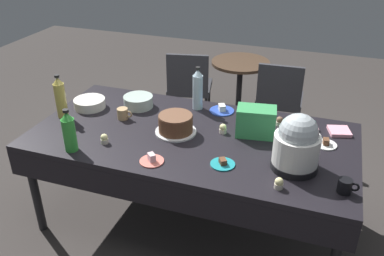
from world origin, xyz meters
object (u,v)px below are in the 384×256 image
object	(u,v)px
dessert_plate_teal	(223,163)
soda_bottle_water	(198,90)
cupcake_cocoa	(223,129)
coffee_mug_tan	(123,114)
cupcake_berry	(280,121)
soda_bottle_lime_soda	(69,132)
cupcake_vanilla	(104,139)
soda_carton	(256,122)
maroon_chair_left	(189,84)
dessert_plate_white	(326,144)
soda_bottle_ginger_ale	(60,98)
coffee_mug_black	(345,186)
cupcake_lemon	(279,183)
dessert_plate_cobalt	(222,110)
dessert_plate_coral	(152,160)
cupcake_rose	(313,125)
ceramic_snack_bowl	(90,103)
slow_cooker	(297,144)
frosted_layer_cake	(176,124)
glass_salad_bowl	(138,101)
round_cafe_table	(240,81)
potluck_table	(192,142)
maroon_chair_right	(279,96)

from	to	relation	value
dessert_plate_teal	soda_bottle_water	size ratio (longest dim) A/B	0.45
cupcake_cocoa	coffee_mug_tan	world-z (taller)	coffee_mug_tan
cupcake_berry	soda_bottle_lime_soda	xyz separation A→B (m)	(-1.21, -0.78, 0.10)
cupcake_vanilla	soda_carton	world-z (taller)	soda_carton
soda_carton	maroon_chair_left	xyz separation A→B (m)	(-0.94, 1.29, -0.36)
dessert_plate_white	soda_bottle_ginger_ale	size ratio (longest dim) A/B	0.45
coffee_mug_black	cupcake_lemon	bearing A→B (deg)	-166.78
cupcake_lemon	dessert_plate_cobalt	bearing A→B (deg)	124.10
cupcake_cocoa	dessert_plate_coral	bearing A→B (deg)	-122.42
cupcake_vanilla	maroon_chair_left	distance (m)	1.75
cupcake_rose	cupcake_berry	size ratio (longest dim) A/B	1.00
soda_bottle_water	ceramic_snack_bowl	bearing A→B (deg)	-161.61
dessert_plate_teal	coffee_mug_black	world-z (taller)	coffee_mug_black
cupcake_rose	soda_bottle_water	xyz separation A→B (m)	(-0.87, 0.05, 0.13)
cupcake_lemon	cupcake_vanilla	xyz separation A→B (m)	(-1.16, 0.11, 0.00)
slow_cooker	dessert_plate_teal	distance (m)	0.45
soda_bottle_lime_soda	slow_cooker	bearing A→B (deg)	11.03
soda_bottle_ginger_ale	cupcake_cocoa	bearing A→B (deg)	7.44
soda_bottle_lime_soda	soda_carton	xyz separation A→B (m)	(1.07, 0.59, -0.03)
dessert_plate_white	soda_bottle_lime_soda	size ratio (longest dim) A/B	0.51
coffee_mug_black	dessert_plate_white	bearing A→B (deg)	104.76
dessert_plate_white	cupcake_vanilla	world-z (taller)	cupcake_vanilla
frosted_layer_cake	soda_carton	bearing A→B (deg)	16.28
dessert_plate_coral	soda_carton	size ratio (longest dim) A/B	0.58
soda_bottle_water	cupcake_rose	bearing A→B (deg)	-3.04
dessert_plate_coral	ceramic_snack_bowl	bearing A→B (deg)	144.84
cupcake_lemon	soda_bottle_ginger_ale	distance (m)	1.69
cupcake_lemon	soda_bottle_lime_soda	xyz separation A→B (m)	(-1.32, -0.03, 0.10)
glass_salad_bowl	coffee_mug_tan	world-z (taller)	glass_salad_bowl
dessert_plate_teal	cupcake_cocoa	bearing A→B (deg)	105.45
cupcake_cocoa	cupcake_berry	world-z (taller)	same
coffee_mug_tan	soda_bottle_lime_soda	bearing A→B (deg)	-102.13
coffee_mug_black	maroon_chair_left	xyz separation A→B (m)	(-1.54, 1.76, -0.30)
cupcake_lemon	coffee_mug_black	size ratio (longest dim) A/B	0.58
slow_cooker	soda_carton	xyz separation A→B (m)	(-0.30, 0.32, -0.06)
frosted_layer_cake	dessert_plate_white	size ratio (longest dim) A/B	1.94
dessert_plate_teal	dessert_plate_white	bearing A→B (deg)	37.85
soda_carton	round_cafe_table	distance (m)	1.62
cupcake_vanilla	coffee_mug_black	size ratio (longest dim) A/B	0.58
coffee_mug_tan	cupcake_rose	bearing A→B (deg)	12.78
dessert_plate_cobalt	cupcake_berry	xyz separation A→B (m)	(0.45, -0.08, 0.02)
cupcake_rose	cupcake_berry	bearing A→B (deg)	-173.97
potluck_table	frosted_layer_cake	world-z (taller)	frosted_layer_cake
round_cafe_table	coffee_mug_tan	bearing A→B (deg)	-107.58
coffee_mug_tan	coffee_mug_black	xyz separation A→B (m)	(1.56, -0.39, 0.00)
cupcake_berry	maroon_chair_right	world-z (taller)	maroon_chair_right
dessert_plate_white	dessert_plate_teal	world-z (taller)	dessert_plate_white
coffee_mug_tan	soda_carton	xyz separation A→B (m)	(0.96, 0.09, 0.06)
soda_bottle_lime_soda	soda_bottle_water	world-z (taller)	soda_bottle_water
potluck_table	cupcake_berry	size ratio (longest dim) A/B	32.59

